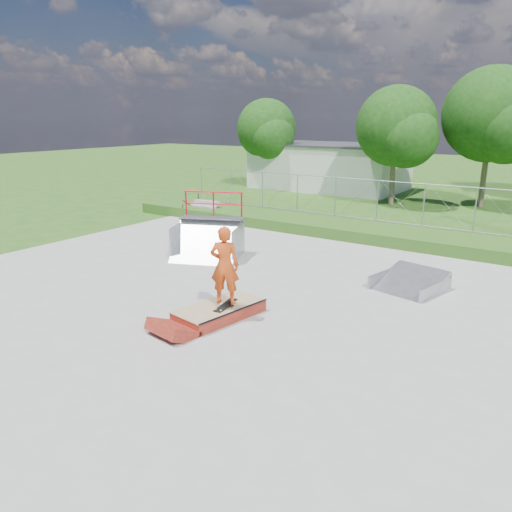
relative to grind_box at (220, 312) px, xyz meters
The scene contains 14 objects.
ground 1.11m from the grind_box, 109.58° to the left, with size 120.00×120.00×0.00m, color #2A5518.
concrete_pad 1.11m from the grind_box, 109.58° to the left, with size 20.00×16.00×0.04m, color gray.
grass_berm 10.54m from the grind_box, 91.99° to the left, with size 24.00×3.00×0.50m, color #2A5518.
grind_box is the anchor object (origin of this frame).
quarter_pipe 5.63m from the grind_box, 132.94° to the left, with size 2.30×1.94×2.30m, color gray, non-canonical shape.
flat_bank_ramp 5.83m from the grind_box, 55.78° to the left, with size 1.72×1.84×0.53m, color gray, non-canonical shape.
skateboard 0.29m from the grind_box, ahead, with size 0.22×0.80×0.02m, color black.
skater 1.21m from the grind_box, ahead, with size 0.71×0.47×1.96m, color #D74815.
concrete_stairs 13.17m from the grind_box, 132.34° to the left, with size 1.50×1.60×0.80m, color gray, non-canonical shape.
chain_link_fence 11.60m from the grind_box, 91.82° to the left, with size 20.00×0.06×1.80m, color gray, non-canonical shape.
utility_building_flat 24.54m from the grind_box, 109.97° to the left, with size 10.00×6.00×3.00m, color white.
tree_left_near 19.41m from the grind_box, 96.41° to the left, with size 4.76×4.48×6.65m.
tree_center 21.50m from the grind_box, 83.38° to the left, with size 5.44×5.12×7.60m.
tree_left_far 24.44m from the grind_box, 120.17° to the left, with size 4.42×4.16×6.18m.
Camera 1 is at (7.77, -10.23, 4.95)m, focal length 35.00 mm.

